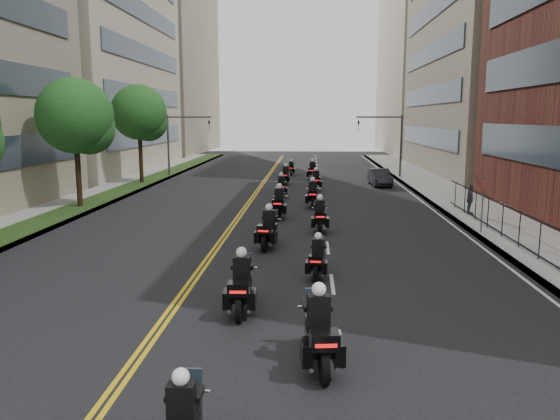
# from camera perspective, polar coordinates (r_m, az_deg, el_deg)

# --- Properties ---
(sidewalk_right) EXTENTS (4.00, 90.00, 0.15)m
(sidewalk_right) POSITION_cam_1_polar(r_m,az_deg,el_deg) (34.11, 19.41, 0.14)
(sidewalk_right) COLOR gray
(sidewalk_right) RESTS_ON ground
(sidewalk_left) EXTENTS (4.00, 90.00, 0.15)m
(sidewalk_left) POSITION_cam_1_polar(r_m,az_deg,el_deg) (35.78, -20.67, 0.49)
(sidewalk_left) COLOR gray
(sidewalk_left) RESTS_ON ground
(grass_strip) EXTENTS (2.00, 90.00, 0.04)m
(grass_strip) POSITION_cam_1_polar(r_m,az_deg,el_deg) (35.45, -19.50, 0.64)
(grass_strip) COLOR #1F3C15
(grass_strip) RESTS_ON sidewalk_left
(building_right_tan) EXTENTS (15.11, 28.00, 30.00)m
(building_right_tan) POSITION_cam_1_polar(r_m,az_deg,el_deg) (59.27, 23.09, 18.27)
(building_right_tan) COLOR gray
(building_right_tan) RESTS_ON ground
(building_right_far) EXTENTS (15.00, 28.00, 26.00)m
(building_right_far) POSITION_cam_1_polar(r_m,az_deg,el_deg) (87.73, 16.22, 14.29)
(building_right_far) COLOR #AAA289
(building_right_far) RESTS_ON ground
(building_left_far) EXTENTS (16.00, 28.00, 26.00)m
(building_left_far) POSITION_cam_1_polar(r_m,az_deg,el_deg) (89.05, -13.19, 14.34)
(building_left_far) COLOR gray
(building_left_far) RESTS_ON ground
(iron_fence) EXTENTS (0.05, 28.00, 1.50)m
(iron_fence) POSITION_cam_1_polar(r_m,az_deg,el_deg) (21.59, 26.50, -3.39)
(iron_fence) COLOR black
(iron_fence) RESTS_ON sidewalk_right
(street_trees) EXTENTS (4.40, 38.40, 7.98)m
(street_trees) POSITION_cam_1_polar(r_m,az_deg,el_deg) (29.20, -24.60, 8.28)
(street_trees) COLOR black
(street_trees) RESTS_ON ground
(traffic_signal_right) EXTENTS (4.09, 0.20, 5.60)m
(traffic_signal_right) POSITION_cam_1_polar(r_m,az_deg,el_deg) (49.84, 11.46, 7.54)
(traffic_signal_right) COLOR #3F3F44
(traffic_signal_right) RESTS_ON ground
(traffic_signal_left) EXTENTS (4.09, 0.20, 5.60)m
(traffic_signal_left) POSITION_cam_1_polar(r_m,az_deg,el_deg) (50.76, -10.57, 7.61)
(traffic_signal_left) COLOR #3F3F44
(traffic_signal_left) RESTS_ON ground
(motorcycle_1) EXTENTS (0.74, 2.54, 1.88)m
(motorcycle_1) POSITION_cam_1_polar(r_m,az_deg,el_deg) (12.19, 4.12, -12.85)
(motorcycle_1) COLOR black
(motorcycle_1) RESTS_ON ground
(motorcycle_2) EXTENTS (0.58, 2.50, 1.84)m
(motorcycle_2) POSITION_cam_1_polar(r_m,az_deg,el_deg) (15.39, -4.05, -8.04)
(motorcycle_2) COLOR black
(motorcycle_2) RESTS_ON ground
(motorcycle_3) EXTENTS (0.58, 2.09, 1.54)m
(motorcycle_3) POSITION_cam_1_polar(r_m,az_deg,el_deg) (18.69, 3.96, -5.21)
(motorcycle_3) COLOR black
(motorcycle_3) RESTS_ON ground
(motorcycle_4) EXTENTS (0.74, 2.50, 1.85)m
(motorcycle_4) POSITION_cam_1_polar(r_m,az_deg,el_deg) (22.78, -1.23, -2.16)
(motorcycle_4) COLOR black
(motorcycle_4) RESTS_ON ground
(motorcycle_5) EXTENTS (0.55, 2.38, 1.76)m
(motorcycle_5) POSITION_cam_1_polar(r_m,az_deg,el_deg) (26.11, 4.18, -0.73)
(motorcycle_5) COLOR black
(motorcycle_5) RESTS_ON ground
(motorcycle_6) EXTENTS (0.59, 2.54, 1.87)m
(motorcycle_6) POSITION_cam_1_polar(r_m,az_deg,el_deg) (29.54, -0.10, 0.60)
(motorcycle_6) COLOR black
(motorcycle_6) RESTS_ON ground
(motorcycle_7) EXTENTS (0.57, 2.48, 1.83)m
(motorcycle_7) POSITION_cam_1_polar(r_m,az_deg,el_deg) (33.14, 3.42, 1.55)
(motorcycle_7) COLOR black
(motorcycle_7) RESTS_ON ground
(motorcycle_8) EXTENTS (0.56, 2.28, 1.68)m
(motorcycle_8) POSITION_cam_1_polar(r_m,az_deg,el_deg) (37.18, 0.13, 2.37)
(motorcycle_8) COLOR black
(motorcycle_8) RESTS_ON ground
(motorcycle_9) EXTENTS (0.56, 2.32, 1.71)m
(motorcycle_9) POSITION_cam_1_polar(r_m,az_deg,el_deg) (40.76, 3.78, 3.01)
(motorcycle_9) COLOR black
(motorcycle_9) RESTS_ON ground
(motorcycle_10) EXTENTS (0.64, 2.32, 1.71)m
(motorcycle_10) POSITION_cam_1_polar(r_m,az_deg,el_deg) (44.18, 0.57, 3.55)
(motorcycle_10) COLOR black
(motorcycle_10) RESTS_ON ground
(motorcycle_11) EXTENTS (0.67, 2.48, 1.83)m
(motorcycle_11) POSITION_cam_1_polar(r_m,az_deg,el_deg) (47.57, 3.40, 4.03)
(motorcycle_11) COLOR black
(motorcycle_11) RESTS_ON ground
(motorcycle_12) EXTENTS (0.47, 2.07, 1.53)m
(motorcycle_12) POSITION_cam_1_polar(r_m,az_deg,el_deg) (51.14, 1.19, 4.31)
(motorcycle_12) COLOR black
(motorcycle_12) RESTS_ON ground
(parked_sedan) EXTENTS (1.64, 4.13, 1.34)m
(parked_sedan) POSITION_cam_1_polar(r_m,az_deg,el_deg) (44.19, 10.40, 3.38)
(parked_sedan) COLOR black
(parked_sedan) RESTS_ON ground
(pedestrian_c) EXTENTS (0.46, 0.98, 1.63)m
(pedestrian_c) POSITION_cam_1_polar(r_m,az_deg,el_deg) (31.58, 19.25, 1.06)
(pedestrian_c) COLOR #47464E
(pedestrian_c) RESTS_ON sidewalk_right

